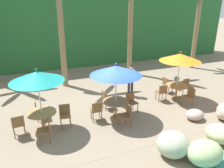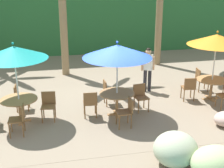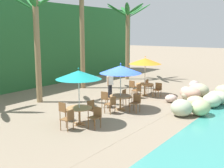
{
  "view_description": "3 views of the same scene",
  "coord_description": "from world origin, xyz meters",
  "px_view_note": "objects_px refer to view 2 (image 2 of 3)",
  "views": [
    {
      "loc": [
        -3.04,
        -7.79,
        4.55
      ],
      "look_at": [
        0.13,
        0.08,
        1.38
      ],
      "focal_mm": 34.48,
      "sensor_mm": 36.0,
      "label": 1
    },
    {
      "loc": [
        -1.88,
        -9.07,
        4.23
      ],
      "look_at": [
        0.02,
        -0.15,
        1.0
      ],
      "focal_mm": 49.78,
      "sensor_mm": 36.0,
      "label": 2
    },
    {
      "loc": [
        -11.66,
        -8.13,
        3.93
      ],
      "look_at": [
        -0.27,
        -0.05,
        1.37
      ],
      "focal_mm": 46.11,
      "sensor_mm": 36.0,
      "label": 3
    }
  ],
  "objects_px": {
    "umbrella_teal": "(14,53)",
    "waiter_in_white": "(148,67)",
    "chair_blue_right": "(127,110)",
    "chair_blue_left": "(90,102)",
    "umbrella_orange": "(217,40)",
    "umbrella_blue": "(117,51)",
    "chair_teal_seaward": "(49,104)",
    "chair_teal_right": "(19,118)",
    "dining_table_orange": "(212,83)",
    "chair_orange_inland": "(200,78)",
    "chair_teal_inland": "(19,96)",
    "dining_table_blue": "(117,97)",
    "chair_blue_inland": "(108,91)",
    "dining_table_teal": "(19,103)",
    "chair_blue_seaward": "(140,95)",
    "chair_orange_left": "(189,87)"
  },
  "relations": [
    {
      "from": "chair_teal_seaward",
      "to": "umbrella_blue",
      "type": "height_order",
      "value": "umbrella_blue"
    },
    {
      "from": "chair_teal_seaward",
      "to": "chair_teal_inland",
      "type": "distance_m",
      "value": 1.26
    },
    {
      "from": "dining_table_blue",
      "to": "chair_blue_seaward",
      "type": "xyz_separation_m",
      "value": [
        0.83,
        0.2,
        -0.1
      ]
    },
    {
      "from": "umbrella_teal",
      "to": "waiter_in_white",
      "type": "relative_size",
      "value": 1.44
    },
    {
      "from": "umbrella_teal",
      "to": "dining_table_orange",
      "type": "xyz_separation_m",
      "value": [
        6.55,
        0.46,
        -1.54
      ]
    },
    {
      "from": "chair_teal_seaward",
      "to": "umbrella_orange",
      "type": "height_order",
      "value": "umbrella_orange"
    },
    {
      "from": "chair_teal_right",
      "to": "chair_blue_left",
      "type": "bearing_deg",
      "value": 18.48
    },
    {
      "from": "dining_table_teal",
      "to": "chair_teal_seaward",
      "type": "bearing_deg",
      "value": -1.23
    },
    {
      "from": "umbrella_teal",
      "to": "chair_blue_inland",
      "type": "xyz_separation_m",
      "value": [
        2.85,
        0.72,
        -1.64
      ]
    },
    {
      "from": "dining_table_teal",
      "to": "dining_table_blue",
      "type": "bearing_deg",
      "value": -2.42
    },
    {
      "from": "dining_table_orange",
      "to": "chair_teal_seaward",
      "type": "bearing_deg",
      "value": -175.22
    },
    {
      "from": "chair_teal_inland",
      "to": "chair_orange_left",
      "type": "height_order",
      "value": "same"
    },
    {
      "from": "chair_blue_inland",
      "to": "umbrella_teal",
      "type": "bearing_deg",
      "value": -165.8
    },
    {
      "from": "chair_teal_right",
      "to": "chair_blue_seaward",
      "type": "height_order",
      "value": "same"
    },
    {
      "from": "umbrella_blue",
      "to": "chair_orange_left",
      "type": "relative_size",
      "value": 2.74
    },
    {
      "from": "dining_table_teal",
      "to": "chair_teal_inland",
      "type": "bearing_deg",
      "value": 93.86
    },
    {
      "from": "umbrella_blue",
      "to": "chair_blue_left",
      "type": "distance_m",
      "value": 1.78
    },
    {
      "from": "chair_orange_inland",
      "to": "dining_table_orange",
      "type": "bearing_deg",
      "value": -90.21
    },
    {
      "from": "dining_table_orange",
      "to": "umbrella_teal",
      "type": "bearing_deg",
      "value": -176.0
    },
    {
      "from": "chair_teal_seaward",
      "to": "chair_orange_left",
      "type": "relative_size",
      "value": 1.0
    },
    {
      "from": "umbrella_blue",
      "to": "chair_blue_left",
      "type": "xyz_separation_m",
      "value": [
        -0.85,
        -0.04,
        -1.56
      ]
    },
    {
      "from": "umbrella_teal",
      "to": "chair_blue_left",
      "type": "relative_size",
      "value": 2.82
    },
    {
      "from": "chair_orange_left",
      "to": "chair_blue_left",
      "type": "bearing_deg",
      "value": -169.83
    },
    {
      "from": "chair_orange_inland",
      "to": "waiter_in_white",
      "type": "distance_m",
      "value": 2.08
    },
    {
      "from": "umbrella_orange",
      "to": "waiter_in_white",
      "type": "xyz_separation_m",
      "value": [
        -1.99,
        1.21,
        -1.17
      ]
    },
    {
      "from": "chair_orange_inland",
      "to": "waiter_in_white",
      "type": "xyz_separation_m",
      "value": [
        -1.99,
        0.36,
        0.47
      ]
    },
    {
      "from": "chair_blue_right",
      "to": "umbrella_orange",
      "type": "relative_size",
      "value": 0.35
    },
    {
      "from": "dining_table_orange",
      "to": "chair_orange_left",
      "type": "distance_m",
      "value": 0.86
    },
    {
      "from": "chair_teal_right",
      "to": "chair_blue_right",
      "type": "bearing_deg",
      "value": -2.31
    },
    {
      "from": "chair_teal_right",
      "to": "dining_table_orange",
      "type": "relative_size",
      "value": 0.79
    },
    {
      "from": "dining_table_blue",
      "to": "chair_blue_left",
      "type": "height_order",
      "value": "chair_blue_left"
    },
    {
      "from": "dining_table_blue",
      "to": "dining_table_orange",
      "type": "xyz_separation_m",
      "value": [
        3.58,
        0.58,
        0.0
      ]
    },
    {
      "from": "dining_table_teal",
      "to": "umbrella_orange",
      "type": "bearing_deg",
      "value": 4.0
    },
    {
      "from": "chair_orange_inland",
      "to": "umbrella_orange",
      "type": "bearing_deg",
      "value": -90.21
    },
    {
      "from": "umbrella_teal",
      "to": "dining_table_blue",
      "type": "relative_size",
      "value": 2.23
    },
    {
      "from": "chair_blue_inland",
      "to": "chair_blue_right",
      "type": "bearing_deg",
      "value": -82.65
    },
    {
      "from": "chair_blue_right",
      "to": "chair_blue_left",
      "type": "bearing_deg",
      "value": 139.69
    },
    {
      "from": "umbrella_teal",
      "to": "umbrella_blue",
      "type": "height_order",
      "value": "umbrella_teal"
    },
    {
      "from": "chair_teal_right",
      "to": "dining_table_blue",
      "type": "relative_size",
      "value": 0.79
    },
    {
      "from": "chair_blue_right",
      "to": "umbrella_orange",
      "type": "bearing_deg",
      "value": 22.38
    },
    {
      "from": "chair_teal_seaward",
      "to": "dining_table_blue",
      "type": "xyz_separation_m",
      "value": [
        2.11,
        -0.11,
        0.1
      ]
    },
    {
      "from": "waiter_in_white",
      "to": "chair_teal_right",
      "type": "bearing_deg",
      "value": -150.74
    },
    {
      "from": "chair_blue_right",
      "to": "chair_orange_left",
      "type": "bearing_deg",
      "value": 28.95
    },
    {
      "from": "umbrella_blue",
      "to": "chair_blue_inland",
      "type": "bearing_deg",
      "value": 97.96
    },
    {
      "from": "chair_blue_seaward",
      "to": "chair_orange_inland",
      "type": "height_order",
      "value": "same"
    },
    {
      "from": "umbrella_teal",
      "to": "chair_teal_seaward",
      "type": "bearing_deg",
      "value": -1.23
    },
    {
      "from": "chair_teal_right",
      "to": "dining_table_blue",
      "type": "distance_m",
      "value": 3.0
    },
    {
      "from": "chair_orange_left",
      "to": "umbrella_orange",
      "type": "bearing_deg",
      "value": -1.31
    },
    {
      "from": "chair_teal_right",
      "to": "chair_blue_seaward",
      "type": "relative_size",
      "value": 1.0
    },
    {
      "from": "dining_table_orange",
      "to": "chair_orange_inland",
      "type": "relative_size",
      "value": 1.26
    }
  ]
}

